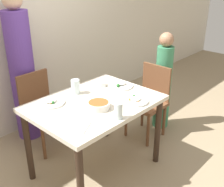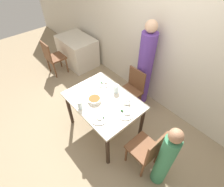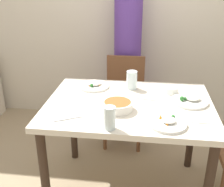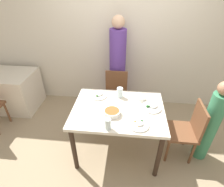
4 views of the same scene
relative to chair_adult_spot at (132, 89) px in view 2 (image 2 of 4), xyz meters
The scene contains 19 objects.
ground_plane 0.91m from the chair_adult_spot, 82.89° to the right, with size 10.00×10.00×0.00m, color #998466.
wall_back 1.04m from the chair_adult_spot, 80.09° to the left, with size 10.00×0.06×2.70m.
dining_table 0.80m from the chair_adult_spot, 82.89° to the right, with size 1.17×0.86×0.78m.
chair_adult_spot is the anchor object (origin of this frame).
chair_child_spot 1.26m from the chair_adult_spot, 36.07° to the right, with size 0.40×0.40×0.87m.
person_adult 0.46m from the chair_adult_spot, 90.00° to the left, with size 0.28×0.28×1.71m.
person_child 1.50m from the chair_adult_spot, 29.86° to the right, with size 0.20×0.20×1.23m.
bowl_curry 0.95m from the chair_adult_spot, 88.28° to the right, with size 0.20×0.20×0.06m.
plate_rice_adult 0.64m from the chair_adult_spot, 112.00° to the right, with size 0.24×0.24×0.05m.
plate_rice_child 0.94m from the chair_adult_spot, 53.55° to the right, with size 0.26×0.26×0.05m.
plate_noodles 1.15m from the chair_adult_spot, 71.65° to the right, with size 0.23×0.23×0.05m.
bowl_rice_small 0.76m from the chair_adult_spot, 54.11° to the right, with size 0.11×0.11×0.05m.
glass_water_tall 1.20m from the chair_adult_spot, 89.60° to the right, with size 0.07×0.07×0.14m.
glass_water_short 0.63m from the chair_adult_spot, 79.47° to the right, with size 0.08×0.08×0.14m.
napkin_folded 1.14m from the chair_adult_spot, 59.05° to the right, with size 0.14×0.14×0.01m.
fork_steel 0.79m from the chair_adult_spot, 73.34° to the right, with size 0.18×0.05×0.01m.
spoon_steel 1.13m from the chair_adult_spot, 104.40° to the right, with size 0.17×0.10×0.01m.
background_table 2.04m from the chair_adult_spot, behind, with size 0.98×0.70×0.73m.
chair_background 2.12m from the chair_adult_spot, 163.74° to the right, with size 0.40×0.40×0.87m.
Camera 2 is at (1.51, -1.15, 2.75)m, focal length 28.00 mm.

